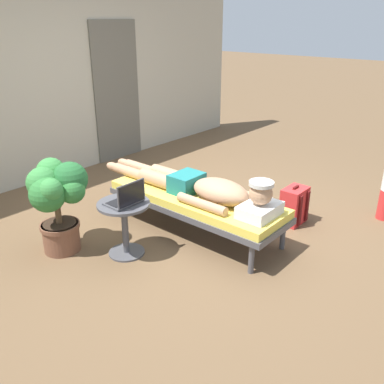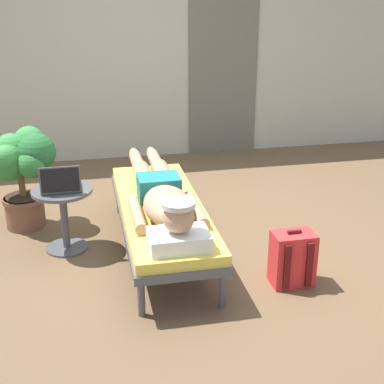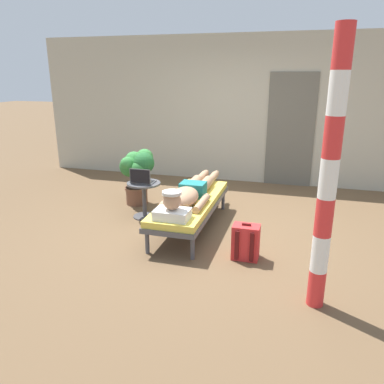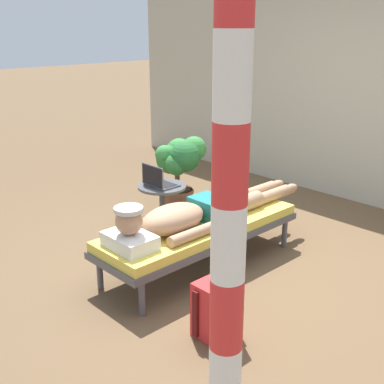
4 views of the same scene
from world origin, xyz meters
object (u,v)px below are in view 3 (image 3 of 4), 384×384
Objects in this scene: lounge_chair at (190,204)px; porch_post at (328,179)px; potted_plant at (137,170)px; laptop at (142,180)px; person_reclining at (189,193)px; backpack at (246,242)px; side_table at (144,194)px.

lounge_chair is 0.81× the size of porch_post.
lounge_chair is 1.34m from potted_plant.
laptop is 0.67m from potted_plant.
laptop is (-0.76, 0.24, 0.06)m from person_reclining.
lounge_chair is 2.27m from porch_post.
backpack is 2.42m from potted_plant.
lounge_chair is 3.67× the size of side_table.
potted_plant is at bearing 145.73° from lounge_chair.
person_reclining is at bearing -90.00° from lounge_chair.
lounge_chair is 0.81m from laptop.
porch_post reaches higher than laptop.
backpack is at bearing -34.93° from person_reclining.
porch_post reaches higher than side_table.
lounge_chair is 4.53× the size of backpack.
backpack is at bearing -28.86° from side_table.
lounge_chair is 1.09m from backpack.
laptop is 2.88m from porch_post.
porch_post reaches higher than potted_plant.
side_table is 1.69× the size of laptop.
side_table is 0.23m from laptop.
lounge_chair is at bearing -12.23° from laptop.
porch_post is (2.68, -2.14, 0.63)m from potted_plant.
laptop is 0.36× the size of potted_plant.
laptop reaches higher than backpack.
porch_post is (0.74, -0.72, 0.99)m from backpack.
side_table is at bearing 145.60° from porch_post.
laptop is 0.13× the size of porch_post.
laptop is (0.00, -0.05, 0.23)m from side_table.
person_reclining is 2.16m from porch_post.
person_reclining is at bearing -36.98° from potted_plant.
potted_plant is at bearing 141.45° from porch_post.
porch_post reaches higher than person_reclining.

